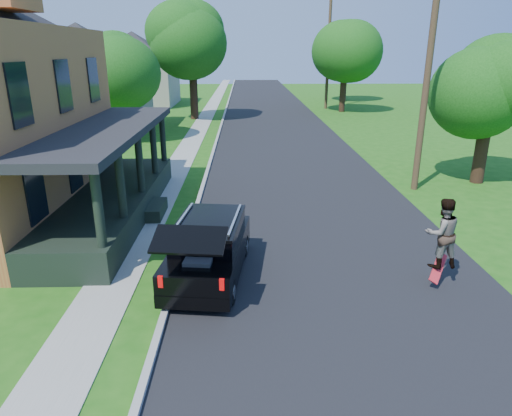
{
  "coord_description": "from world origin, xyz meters",
  "views": [
    {
      "loc": [
        -2.27,
        -8.99,
        5.5
      ],
      "look_at": [
        -1.97,
        3.0,
        1.31
      ],
      "focal_mm": 32.0,
      "sensor_mm": 36.0,
      "label": 1
    }
  ],
  "objects_px": {
    "black_suv": "(209,249)",
    "utility_pole_near": "(429,65)",
    "tree_right_near": "(492,79)",
    "skateboarder": "(442,233)"
  },
  "relations": [
    {
      "from": "black_suv",
      "to": "utility_pole_near",
      "type": "relative_size",
      "value": 0.46
    },
    {
      "from": "tree_right_near",
      "to": "skateboarder",
      "type": "bearing_deg",
      "value": -120.78
    },
    {
      "from": "tree_right_near",
      "to": "black_suv",
      "type": "bearing_deg",
      "value": -142.37
    },
    {
      "from": "skateboarder",
      "to": "utility_pole_near",
      "type": "bearing_deg",
      "value": -113.53
    },
    {
      "from": "black_suv",
      "to": "utility_pole_near",
      "type": "xyz_separation_m",
      "value": [
        7.95,
        7.5,
        4.18
      ]
    },
    {
      "from": "black_suv",
      "to": "skateboarder",
      "type": "distance_m",
      "value": 5.68
    },
    {
      "from": "skateboarder",
      "to": "tree_right_near",
      "type": "distance_m",
      "value": 10.9
    },
    {
      "from": "tree_right_near",
      "to": "utility_pole_near",
      "type": "bearing_deg",
      "value": -162.33
    },
    {
      "from": "skateboarder",
      "to": "tree_right_near",
      "type": "bearing_deg",
      "value": -128.13
    },
    {
      "from": "tree_right_near",
      "to": "utility_pole_near",
      "type": "distance_m",
      "value": 3.24
    }
  ]
}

